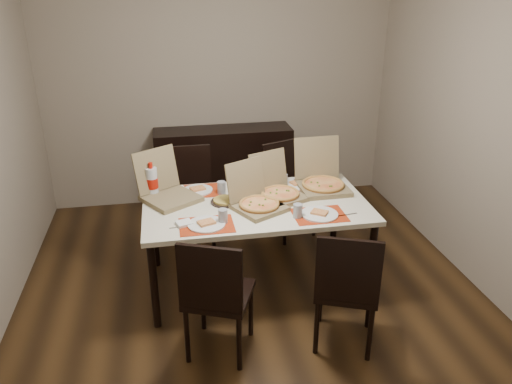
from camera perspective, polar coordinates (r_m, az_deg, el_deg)
ground at (r=4.28m, az=-0.49°, el=-11.41°), size 3.80×4.00×0.02m
room_walls at (r=3.99m, az=-1.70°, el=13.35°), size 3.84×4.02×2.62m
sideboard at (r=5.63m, az=-3.70°, el=2.80°), size 1.50×0.40×0.90m
dining_table at (r=4.05m, az=0.00°, el=-2.16°), size 1.80×1.00×0.75m
chair_near_left at (r=3.37m, az=-4.61°, el=-11.47°), size 0.55×0.55×0.93m
chair_near_right at (r=3.49m, az=10.32°, el=-10.48°), size 0.55×0.55×0.93m
chair_far_left at (r=4.91m, az=-7.42°, el=0.20°), size 0.42×0.42×0.93m
chair_far_right at (r=5.01m, az=3.45°, el=0.87°), size 0.54×0.54×0.93m
setting_near_left at (r=3.69m, az=-5.50°, el=-3.47°), size 0.47×0.30×0.11m
setting_near_right at (r=3.83m, az=6.68°, el=-2.44°), size 0.51×0.30×0.11m
setting_far_left at (r=4.25m, az=-6.25°, el=0.28°), size 0.50×0.30×0.11m
setting_far_right at (r=4.37m, az=4.39°, el=1.01°), size 0.49×0.30×0.11m
napkin_loose at (r=3.99m, az=1.78°, el=-1.39°), size 0.14×0.15×0.02m
pizza_box_center at (r=3.91m, az=0.07°, el=-1.12°), size 0.49×0.51×0.35m
pizza_box_right at (r=4.32m, az=7.53°, el=1.15°), size 0.41×0.45×0.41m
pizza_box_left at (r=4.13m, az=-10.05°, el=-0.02°), size 0.56×0.57×0.39m
pizza_box_extra at (r=4.11m, az=2.52°, el=0.10°), size 0.47×0.50×0.35m
faina_plate at (r=4.04m, az=-3.51°, el=-1.03°), size 0.24×0.24×0.03m
dip_bowl at (r=4.16m, az=1.45°, el=-0.22°), size 0.15×0.15×0.03m
soda_bottle at (r=4.19m, az=-11.80°, el=1.10°), size 0.10×0.10×0.30m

